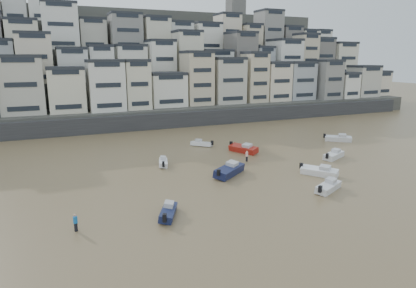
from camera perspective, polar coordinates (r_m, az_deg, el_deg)
name	(u,v)px	position (r m, az deg, el deg)	size (l,w,h in m)	color
harbor_wall	(172,120)	(87.16, -5.63, 3.71)	(140.00, 3.00, 3.50)	#38383A
hillside	(147,67)	(125.66, -9.37, 11.64)	(141.04, 66.00, 50.00)	#4C4C47
boat_j	(168,211)	(38.80, -6.15, -10.18)	(4.61, 1.51, 1.26)	#151D43
boat_c	(229,169)	(51.58, 3.30, -3.85)	(6.51, 2.13, 1.78)	#141A3F
boat_d	(334,154)	(63.36, 18.81, -1.46)	(5.40, 1.77, 1.47)	silver
boat_g	(338,138)	(76.60, 19.40, 0.95)	(5.45, 1.78, 1.49)	silver
boat_f	(163,162)	(56.60, -6.91, -2.71)	(4.15, 1.36, 1.13)	white
boat_h	(202,143)	(68.40, -1.00, 0.19)	(4.42, 1.45, 1.20)	silver
boat_e	(243,148)	(64.05, 5.46, -0.60)	(5.81, 1.90, 1.58)	maroon
boat_b	(319,170)	(53.62, 16.77, -3.90)	(5.44, 1.78, 1.48)	white
boat_a	(328,185)	(47.92, 18.04, -6.08)	(5.09, 1.67, 1.39)	silver
person_blue	(76,223)	(37.59, -19.71, -11.31)	(0.44, 0.44, 1.74)	#1763AF
person_pink	(247,156)	(58.49, 5.99, -1.86)	(0.44, 0.44, 1.74)	beige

